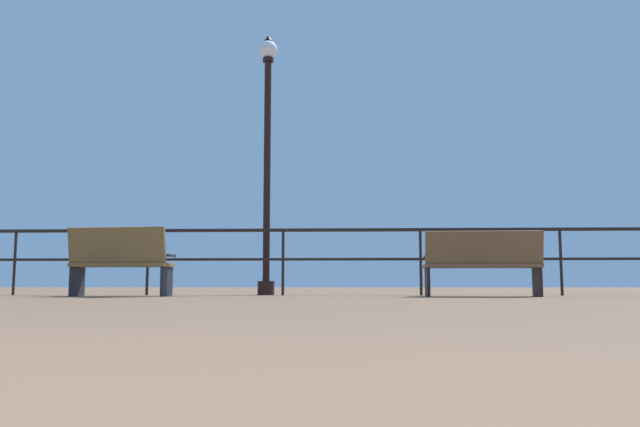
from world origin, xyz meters
TOP-DOWN VIEW (x-y plane):
  - pier_railing at (-0.00, 9.82)m, footprint 25.51×0.05m
  - bench_near_left at (-2.24, 8.91)m, footprint 1.46×0.70m
  - bench_near_right at (2.87, 8.91)m, footprint 1.61×0.65m
  - lamppost_center at (-0.29, 10.08)m, footprint 0.30×0.30m

SIDE VIEW (x-z plane):
  - bench_near_right at x=2.87m, z-range 0.04..0.95m
  - bench_near_left at x=-2.24m, z-range 0.04..1.01m
  - pier_railing at x=0.00m, z-range 0.25..1.28m
  - lamppost_center at x=-0.29m, z-range 0.23..4.51m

